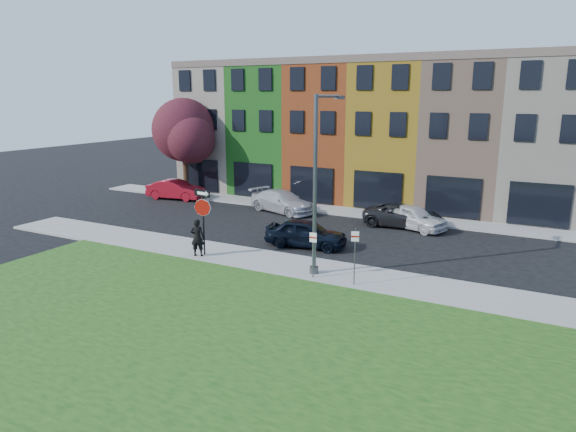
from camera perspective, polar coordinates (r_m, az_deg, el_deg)
The scene contains 16 objects.
ground at distance 21.79m, azimuth -3.63°, elevation -7.88°, with size 120.00×120.00×0.00m, color black.
sidewalk_near at distance 23.41m, azimuth 4.43°, elevation -6.21°, with size 40.00×3.00×0.12m, color gray.
sidewalk_far at distance 35.93m, azimuth 4.70°, elevation 0.69°, with size 40.00×2.40×0.12m, color gray.
grass_park at distance 13.99m, azimuth 12.94°, elevation -20.96°, with size 40.00×16.00×0.10m, color #184212.
rowhouse_block at distance 40.79m, azimuth 8.95°, elevation 9.07°, with size 30.00×10.12×10.00m.
stop_sign at distance 25.34m, azimuth -9.45°, elevation 0.79°, with size 1.04×0.22×3.28m.
man at distance 25.56m, azimuth -10.03°, elevation -2.38°, with size 0.79×0.64×1.86m, color black.
sedan_near at distance 27.17m, azimuth 2.03°, elevation -1.92°, with size 4.51×2.27×1.47m, color black.
parked_car_red at distance 40.66m, azimuth -12.36°, elevation 2.88°, with size 4.73×2.26×1.50m, color maroon.
parked_car_silver at distance 35.29m, azimuth -0.63°, elevation 1.63°, with size 5.48×3.48×1.48m, color #AFB0B4.
parked_car_dark at distance 32.10m, azimuth 12.77°, elevation 0.02°, with size 5.03×2.55×1.36m, color black.
parked_car_white at distance 31.70m, azimuth 13.62°, elevation -0.09°, with size 4.66×3.08×1.47m, color silver.
street_lamp at distance 22.23m, azimuth 3.29°, elevation 3.40°, with size 0.54×2.58×7.79m.
parking_sign_a at distance 22.10m, azimuth 2.81°, elevation -3.61°, with size 0.32×0.09×2.10m.
parking_sign_b at distance 21.36m, azimuth 7.44°, elevation -3.80°, with size 0.31×0.15×2.44m.
tree_purple at distance 41.94m, azimuth -11.34°, elevation 9.17°, with size 5.99×5.24×7.56m.
Camera 1 is at (10.64, -17.32, 7.84)m, focal length 32.00 mm.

